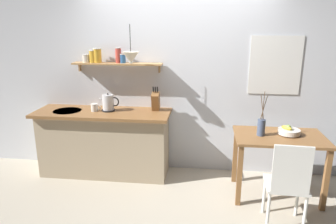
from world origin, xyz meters
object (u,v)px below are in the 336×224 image
(dining_table, at_px, (279,146))
(pendant_lamp, at_px, (131,58))
(electric_kettle, at_px, (108,103))
(fruit_bowl, at_px, (289,131))
(twig_vase, at_px, (261,127))
(coffee_mug_by_sink, at_px, (95,107))
(knife_block, at_px, (156,101))
(dining_chair_near, at_px, (288,182))

(dining_table, distance_m, pendant_lamp, 2.10)
(electric_kettle, relative_size, pendant_lamp, 0.55)
(fruit_bowl, height_order, pendant_lamp, pendant_lamp)
(twig_vase, distance_m, pendant_lamp, 1.79)
(dining_table, relative_size, twig_vase, 1.97)
(electric_kettle, bearing_deg, pendant_lamp, -16.63)
(coffee_mug_by_sink, height_order, pendant_lamp, pendant_lamp)
(knife_block, bearing_deg, dining_table, -15.67)
(twig_vase, bearing_deg, knife_block, 161.25)
(twig_vase, relative_size, coffee_mug_by_sink, 3.95)
(dining_chair_near, xyz_separation_m, coffee_mug_by_sink, (-2.32, 0.98, 0.44))
(dining_chair_near, xyz_separation_m, fruit_bowl, (0.15, 0.72, 0.29))
(electric_kettle, relative_size, coffee_mug_by_sink, 1.97)
(dining_chair_near, relative_size, knife_block, 2.86)
(dining_chair_near, xyz_separation_m, knife_block, (-1.51, 1.11, 0.52))
(fruit_bowl, bearing_deg, dining_chair_near, -102.06)
(dining_table, xyz_separation_m, dining_chair_near, (-0.05, -0.67, -0.12))
(dining_table, relative_size, fruit_bowl, 4.10)
(pendant_lamp, bearing_deg, fruit_bowl, -5.76)
(electric_kettle, height_order, knife_block, knife_block)
(dining_table, bearing_deg, electric_kettle, 170.99)
(dining_table, xyz_separation_m, twig_vase, (-0.23, -0.01, 0.24))
(coffee_mug_by_sink, bearing_deg, twig_vase, -8.56)
(knife_block, bearing_deg, coffee_mug_by_sink, -171.03)
(fruit_bowl, distance_m, knife_block, 1.72)
(twig_vase, distance_m, coffee_mug_by_sink, 2.17)
(dining_table, height_order, pendant_lamp, pendant_lamp)
(knife_block, xyz_separation_m, pendant_lamp, (-0.28, -0.20, 0.60))
(coffee_mug_by_sink, bearing_deg, fruit_bowl, -6.05)
(dining_table, bearing_deg, knife_block, 164.33)
(electric_kettle, relative_size, knife_block, 0.79)
(dining_chair_near, height_order, fruit_bowl, dining_chair_near)
(twig_vase, xyz_separation_m, pendant_lamp, (-1.61, 0.26, 0.76))
(dining_chair_near, bearing_deg, coffee_mug_by_sink, 157.15)
(dining_table, height_order, electric_kettle, electric_kettle)
(coffee_mug_by_sink, bearing_deg, knife_block, 8.97)
(twig_vase, bearing_deg, pendant_lamp, 170.95)
(pendant_lamp, bearing_deg, electric_kettle, 163.37)
(dining_table, height_order, fruit_bowl, fruit_bowl)
(dining_chair_near, height_order, knife_block, knife_block)
(dining_table, bearing_deg, coffee_mug_by_sink, 172.60)
(fruit_bowl, relative_size, knife_block, 0.76)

